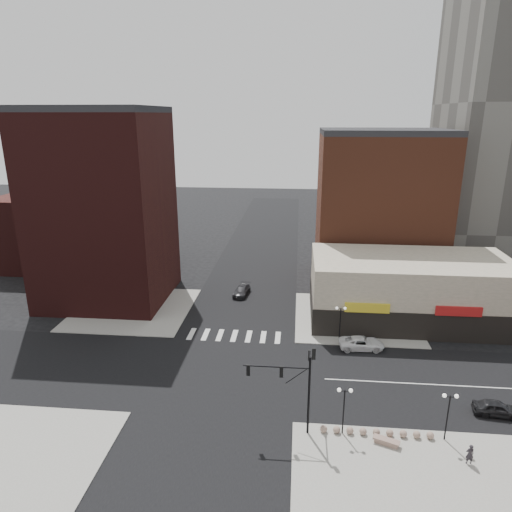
{
  "coord_description": "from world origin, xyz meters",
  "views": [
    {
      "loc": [
        6.97,
        -39.47,
        24.75
      ],
      "look_at": [
        2.8,
        4.59,
        11.0
      ],
      "focal_mm": 32.0,
      "sensor_mm": 36.0,
      "label": 1
    }
  ],
  "objects_px": {
    "dark_sedan_east": "(497,408)",
    "dark_sedan_north": "(242,291)",
    "traffic_signal": "(297,377)",
    "stone_bench": "(386,441)",
    "street_lamp_se_b": "(449,405)",
    "pedestrian": "(470,454)",
    "street_lamp_ne": "(341,315)",
    "street_lamp_se_a": "(344,399)",
    "white_suv": "(362,343)"
  },
  "relations": [
    {
      "from": "street_lamp_se_a",
      "to": "dark_sedan_north",
      "type": "xyz_separation_m",
      "value": [
        -11.79,
        28.84,
        -2.63
      ]
    },
    {
      "from": "traffic_signal",
      "to": "street_lamp_se_a",
      "type": "distance_m",
      "value": 4.12
    },
    {
      "from": "dark_sedan_east",
      "to": "dark_sedan_north",
      "type": "distance_m",
      "value": 35.56
    },
    {
      "from": "street_lamp_se_a",
      "to": "stone_bench",
      "type": "height_order",
      "value": "street_lamp_se_a"
    },
    {
      "from": "traffic_signal",
      "to": "pedestrian",
      "type": "xyz_separation_m",
      "value": [
        12.76,
        -2.69,
        -4.02
      ]
    },
    {
      "from": "traffic_signal",
      "to": "street_lamp_se_a",
      "type": "relative_size",
      "value": 1.87
    },
    {
      "from": "dark_sedan_east",
      "to": "pedestrian",
      "type": "bearing_deg",
      "value": 151.15
    },
    {
      "from": "street_lamp_se_b",
      "to": "street_lamp_ne",
      "type": "height_order",
      "value": "same"
    },
    {
      "from": "street_lamp_se_a",
      "to": "dark_sedan_north",
      "type": "distance_m",
      "value": 31.27
    },
    {
      "from": "street_lamp_se_a",
      "to": "street_lamp_se_b",
      "type": "distance_m",
      "value": 8.0
    },
    {
      "from": "traffic_signal",
      "to": "white_suv",
      "type": "relative_size",
      "value": 1.58
    },
    {
      "from": "traffic_signal",
      "to": "street_lamp_se_a",
      "type": "xyz_separation_m",
      "value": [
        3.76,
        -0.17,
        -1.67
      ]
    },
    {
      "from": "street_lamp_se_a",
      "to": "white_suv",
      "type": "height_order",
      "value": "street_lamp_se_a"
    },
    {
      "from": "street_lamp_se_a",
      "to": "dark_sedan_east",
      "type": "relative_size",
      "value": 1.07
    },
    {
      "from": "street_lamp_se_a",
      "to": "street_lamp_ne",
      "type": "relative_size",
      "value": 1.0
    },
    {
      "from": "white_suv",
      "to": "pedestrian",
      "type": "xyz_separation_m",
      "value": [
        5.69,
        -17.02,
        0.26
      ]
    },
    {
      "from": "street_lamp_se_b",
      "to": "white_suv",
      "type": "height_order",
      "value": "street_lamp_se_b"
    },
    {
      "from": "white_suv",
      "to": "street_lamp_ne",
      "type": "bearing_deg",
      "value": 52.7
    },
    {
      "from": "dark_sedan_north",
      "to": "stone_bench",
      "type": "height_order",
      "value": "dark_sedan_north"
    },
    {
      "from": "dark_sedan_north",
      "to": "street_lamp_se_a",
      "type": "bearing_deg",
      "value": -60.53
    },
    {
      "from": "dark_sedan_east",
      "to": "white_suv",
      "type": "bearing_deg",
      "value": 49.54
    },
    {
      "from": "street_lamp_se_b",
      "to": "white_suv",
      "type": "relative_size",
      "value": 0.85
    },
    {
      "from": "street_lamp_ne",
      "to": "pedestrian",
      "type": "relative_size",
      "value": 2.54
    },
    {
      "from": "traffic_signal",
      "to": "dark_sedan_east",
      "type": "relative_size",
      "value": 1.99
    },
    {
      "from": "street_lamp_se_a",
      "to": "street_lamp_ne",
      "type": "height_order",
      "value": "same"
    },
    {
      "from": "street_lamp_se_b",
      "to": "stone_bench",
      "type": "distance_m",
      "value": 5.62
    },
    {
      "from": "street_lamp_se_b",
      "to": "dark_sedan_east",
      "type": "relative_size",
      "value": 1.07
    },
    {
      "from": "street_lamp_ne",
      "to": "dark_sedan_east",
      "type": "distance_m",
      "value": 17.63
    },
    {
      "from": "street_lamp_ne",
      "to": "stone_bench",
      "type": "bearing_deg",
      "value": -82.28
    },
    {
      "from": "dark_sedan_north",
      "to": "pedestrian",
      "type": "distance_m",
      "value": 37.63
    },
    {
      "from": "white_suv",
      "to": "dark_sedan_east",
      "type": "relative_size",
      "value": 1.26
    },
    {
      "from": "dark_sedan_east",
      "to": "pedestrian",
      "type": "relative_size",
      "value": 2.38
    },
    {
      "from": "dark_sedan_north",
      "to": "street_lamp_se_b",
      "type": "bearing_deg",
      "value": -48.31
    },
    {
      "from": "street_lamp_ne",
      "to": "white_suv",
      "type": "xyz_separation_m",
      "value": [
        2.31,
        -1.5,
        -2.61
      ]
    },
    {
      "from": "traffic_signal",
      "to": "white_suv",
      "type": "xyz_separation_m",
      "value": [
        7.07,
        14.33,
        -4.28
      ]
    },
    {
      "from": "traffic_signal",
      "to": "dark_sedan_east",
      "type": "height_order",
      "value": "traffic_signal"
    },
    {
      "from": "stone_bench",
      "to": "dark_sedan_north",
      "type": "bearing_deg",
      "value": 138.53
    },
    {
      "from": "traffic_signal",
      "to": "pedestrian",
      "type": "relative_size",
      "value": 4.74
    },
    {
      "from": "street_lamp_ne",
      "to": "white_suv",
      "type": "relative_size",
      "value": 0.85
    },
    {
      "from": "street_lamp_ne",
      "to": "stone_bench",
      "type": "distance_m",
      "value": 17.4
    },
    {
      "from": "dark_sedan_east",
      "to": "street_lamp_se_a",
      "type": "bearing_deg",
      "value": 111.95
    },
    {
      "from": "white_suv",
      "to": "dark_sedan_north",
      "type": "distance_m",
      "value": 20.83
    },
    {
      "from": "street_lamp_ne",
      "to": "pedestrian",
      "type": "height_order",
      "value": "street_lamp_ne"
    },
    {
      "from": "traffic_signal",
      "to": "stone_bench",
      "type": "bearing_deg",
      "value": -9.39
    },
    {
      "from": "street_lamp_se_a",
      "to": "pedestrian",
      "type": "bearing_deg",
      "value": -15.64
    },
    {
      "from": "stone_bench",
      "to": "traffic_signal",
      "type": "bearing_deg",
      "value": -167.7
    },
    {
      "from": "traffic_signal",
      "to": "white_suv",
      "type": "distance_m",
      "value": 16.55
    },
    {
      "from": "dark_sedan_north",
      "to": "traffic_signal",
      "type": "bearing_deg",
      "value": -67.13
    },
    {
      "from": "street_lamp_se_b",
      "to": "dark_sedan_north",
      "type": "height_order",
      "value": "street_lamp_se_b"
    },
    {
      "from": "dark_sedan_east",
      "to": "dark_sedan_north",
      "type": "bearing_deg",
      "value": 51.42
    }
  ]
}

